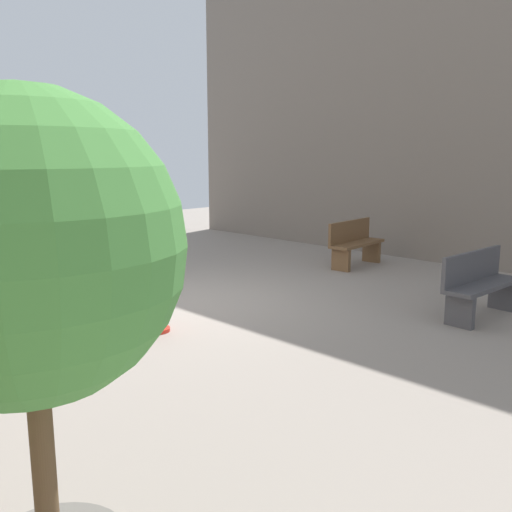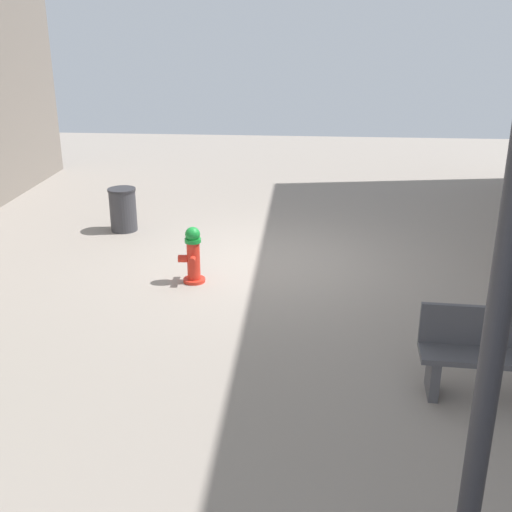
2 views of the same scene
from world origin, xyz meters
name	(u,v)px [view 1 (image 1 of 2)]	position (x,y,z in m)	size (l,w,h in m)	color
ground_plane	(186,303)	(0.00, 0.00, 0.00)	(23.40, 23.40, 0.00)	gray
fire_hydrant	(156,300)	(1.15, 0.86, 0.43)	(0.39, 0.42, 0.86)	red
bench_near	(354,243)	(-4.32, 0.20, 0.49)	(1.56, 0.55, 0.95)	brown
bench_far	(479,284)	(-2.52, 3.61, 0.49)	(1.63, 0.53, 0.95)	#4C4C51
planter_tree	(30,282)	(4.28, 4.42, 1.79)	(1.39, 1.39, 2.64)	slate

